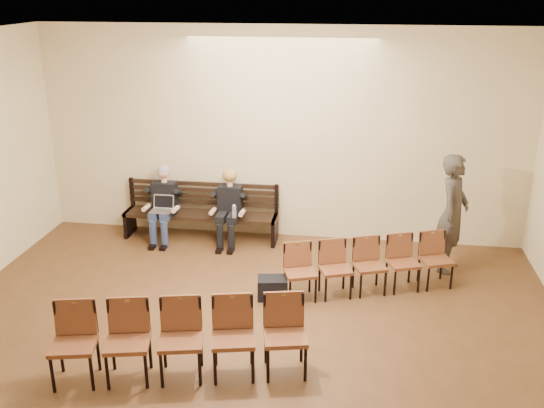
{
  "coord_description": "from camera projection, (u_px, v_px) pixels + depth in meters",
  "views": [
    {
      "loc": [
        1.26,
        -4.56,
        4.1
      ],
      "look_at": [
        -0.0,
        4.05,
        0.9
      ],
      "focal_mm": 40.0,
      "sensor_mm": 36.0,
      "label": 1
    }
  ],
  "objects": [
    {
      "name": "seated_man",
      "position": [
        164.0,
        205.0,
        10.08
      ],
      "size": [
        0.5,
        0.69,
        1.21
      ],
      "primitive_type": null,
      "color": "black",
      "rests_on": "ground"
    },
    {
      "name": "passerby",
      "position": [
        453.0,
        205.0,
        8.86
      ],
      "size": [
        0.75,
        0.89,
        2.07
      ],
      "primitive_type": "imported",
      "rotation": [
        0.0,
        0.0,
        1.18
      ],
      "color": "#3A3630",
      "rests_on": "ground"
    },
    {
      "name": "water_bottle",
      "position": [
        234.0,
        218.0,
        9.65
      ],
      "size": [
        0.07,
        0.07,
        0.22
      ],
      "primitive_type": "cylinder",
      "rotation": [
        0.0,
        0.0,
        -0.08
      ],
      "color": "silver",
      "rests_on": "bench"
    },
    {
      "name": "chair_row_back",
      "position": [
        181.0,
        341.0,
        6.55
      ],
      "size": [
        2.78,
        1.07,
        0.89
      ],
      "primitive_type": "cube",
      "rotation": [
        0.0,
        0.0,
        0.22
      ],
      "color": "brown",
      "rests_on": "ground"
    },
    {
      "name": "bag",
      "position": [
        272.0,
        288.0,
        8.31
      ],
      "size": [
        0.45,
        0.34,
        0.3
      ],
      "primitive_type": "cube",
      "rotation": [
        0.0,
        0.0,
        0.16
      ],
      "color": "black",
      "rests_on": "ground"
    },
    {
      "name": "seated_woman",
      "position": [
        229.0,
        211.0,
        9.94
      ],
      "size": [
        0.49,
        0.67,
        1.13
      ],
      "primitive_type": null,
      "color": "black",
      "rests_on": "ground"
    },
    {
      "name": "chair_row_front",
      "position": [
        370.0,
        267.0,
        8.4
      ],
      "size": [
        2.39,
        1.21,
        0.78
      ],
      "primitive_type": "cube",
      "rotation": [
        0.0,
        0.0,
        0.34
      ],
      "color": "brown",
      "rests_on": "ground"
    },
    {
      "name": "room_walls",
      "position": [
        222.0,
        159.0,
        5.68
      ],
      "size": [
        8.02,
        10.01,
        3.51
      ],
      "color": "beige",
      "rests_on": "ground"
    },
    {
      "name": "bench",
      "position": [
        201.0,
        226.0,
        10.24
      ],
      "size": [
        2.6,
        0.9,
        0.45
      ],
      "primitive_type": "cube",
      "color": "black",
      "rests_on": "ground"
    },
    {
      "name": "laptop",
      "position": [
        161.0,
        212.0,
        9.89
      ],
      "size": [
        0.36,
        0.29,
        0.25
      ],
      "primitive_type": "cube",
      "rotation": [
        0.0,
        0.0,
        -0.07
      ],
      "color": "silver",
      "rests_on": "bench"
    }
  ]
}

